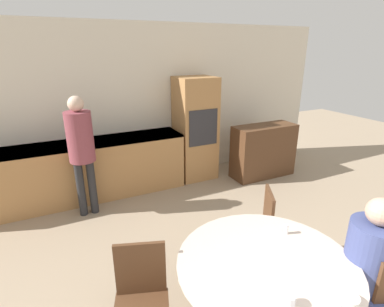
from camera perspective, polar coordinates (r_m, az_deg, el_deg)
The scene contains 12 objects.
wall_back at distance 5.10m, azimuth -9.97°, elevation 8.97°, with size 7.16×0.05×2.60m.
kitchen_counter at distance 4.81m, azimuth -20.95°, elevation -3.15°, with size 3.24×0.60×0.89m.
oven_unit at distance 5.19m, azimuth 0.63°, elevation 4.72°, with size 0.64×0.59×1.76m.
sideboard at distance 5.49m, azimuth 13.41°, elevation 0.48°, with size 1.14×0.45×0.93m.
dining_table at distance 2.48m, azimuth 13.57°, elevation -23.46°, with size 1.29×1.29×0.78m.
chair_far_left at distance 2.47m, azimuth -9.64°, elevation -25.07°, with size 0.51×0.51×0.88m.
chair_far_right at distance 3.23m, azimuth 12.43°, elevation -13.22°, with size 0.55×0.55×0.88m.
person_seated at distance 2.67m, azimuth 31.02°, elevation -17.83°, with size 0.35×0.42×1.25m.
person_standing at distance 4.16m, azimuth -20.40°, elevation 1.68°, with size 0.33×0.33×1.65m.
cup at distance 2.04m, azimuth 17.86°, elevation -25.06°, with size 0.08×0.08×0.08m.
bowl_near at distance 2.18m, azimuth 27.59°, elevation -23.48°, with size 0.13×0.13×0.05m.
salt_shaker at distance 2.63m, azimuth 17.54°, elevation -13.52°, with size 0.03×0.03×0.09m.
Camera 1 is at (-1.39, 0.07, 2.22)m, focal length 28.00 mm.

